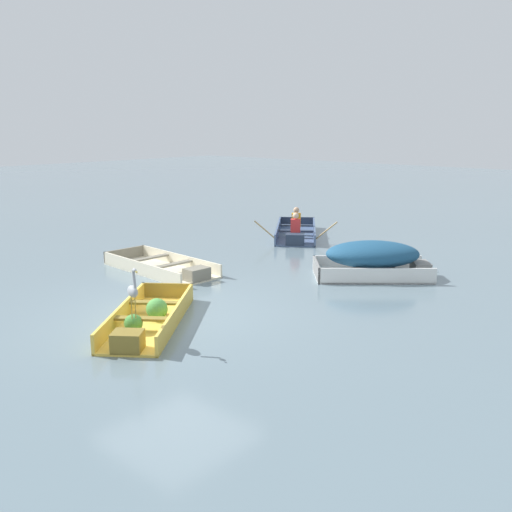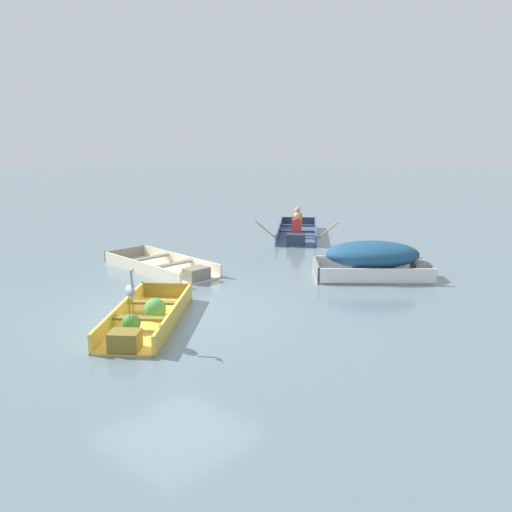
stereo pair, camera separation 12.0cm
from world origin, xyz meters
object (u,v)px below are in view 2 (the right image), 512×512
(heron_on_dinghy, at_px, (130,290))
(dinghy_yellow_foreground, at_px, (146,319))
(skiff_white_mid_moored, at_px, (373,258))
(skiff_cream_near_moored, at_px, (164,267))
(rowboat_slate_blue_with_crew, at_px, (297,232))

(heron_on_dinghy, bearing_deg, dinghy_yellow_foreground, 127.75)
(dinghy_yellow_foreground, bearing_deg, skiff_white_mid_moored, 76.99)
(skiff_cream_near_moored, relative_size, rowboat_slate_blue_with_crew, 0.94)
(skiff_white_mid_moored, distance_m, heron_on_dinghy, 6.09)
(skiff_white_mid_moored, bearing_deg, heron_on_dinghy, -97.13)
(skiff_cream_near_moored, bearing_deg, rowboat_slate_blue_with_crew, 92.25)
(rowboat_slate_blue_with_crew, bearing_deg, dinghy_yellow_foreground, -70.04)
(skiff_white_mid_moored, relative_size, heron_on_dinghy, 3.27)
(heron_on_dinghy, bearing_deg, rowboat_slate_blue_with_crew, 111.48)
(skiff_cream_near_moored, relative_size, heron_on_dinghy, 3.72)
(rowboat_slate_blue_with_crew, bearing_deg, skiff_white_mid_moored, -32.04)
(dinghy_yellow_foreground, xyz_separation_m, skiff_white_mid_moored, (1.25, 5.39, 0.33))
(dinghy_yellow_foreground, height_order, rowboat_slate_blue_with_crew, rowboat_slate_blue_with_crew)
(dinghy_yellow_foreground, distance_m, heron_on_dinghy, 1.10)
(rowboat_slate_blue_with_crew, height_order, heron_on_dinghy, heron_on_dinghy)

